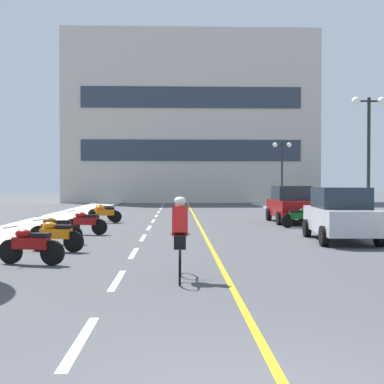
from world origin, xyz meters
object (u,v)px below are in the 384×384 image
street_lamp_far (282,159)px  motorcycle_8 (103,212)px  motorcycle_6 (300,217)px  parked_car_near (340,214)px  motorcycle_4 (56,230)px  motorcycle_5 (85,222)px  street_lamp_mid (369,133)px  parked_car_mid (291,204)px  motorcycle_3 (56,235)px  cyclist_rider (180,236)px  motorcycle_7 (104,213)px  motorcycle_2 (31,245)px

street_lamp_far → motorcycle_8: street_lamp_far is taller
motorcycle_6 → parked_car_near: bearing=-89.0°
motorcycle_4 → motorcycle_8: size_ratio=1.03×
motorcycle_5 → street_lamp_mid: bearing=9.7°
parked_car_mid → street_lamp_far: bearing=80.1°
street_lamp_mid → motorcycle_5: 12.30m
parked_car_near → motorcycle_3: parked_car_near is taller
parked_car_near → motorcycle_4: 9.42m
street_lamp_mid → motorcycle_4: street_lamp_mid is taller
cyclist_rider → motorcycle_6: bearing=65.8°
motorcycle_3 → motorcycle_4: (-0.41, 1.75, 0.00)m
motorcycle_7 → motorcycle_2: bearing=-89.9°
motorcycle_7 → motorcycle_8: size_ratio=0.99×
street_lamp_mid → motorcycle_7: (-11.66, 3.59, -3.62)m
motorcycle_2 → motorcycle_6: 13.33m
street_lamp_far → motorcycle_5: (-11.60, -19.83, -3.29)m
street_lamp_far → motorcycle_4: size_ratio=2.91×
street_lamp_mid → parked_car_near: 6.03m
street_lamp_mid → street_lamp_far: size_ratio=1.11×
motorcycle_3 → motorcycle_6: (8.88, 7.57, 0.00)m
street_lamp_mid → parked_car_near: size_ratio=1.27×
motorcycle_2 → motorcycle_8: bearing=91.2°
street_lamp_mid → motorcycle_7: bearing=162.9°
parked_car_near → motorcycle_6: bearing=91.0°
street_lamp_mid → motorcycle_2: 15.19m
motorcycle_4 → motorcycle_8: bearing=89.7°
motorcycle_6 → motorcycle_8: 10.19m
street_lamp_mid → street_lamp_far: street_lamp_mid is taller
motorcycle_4 → motorcycle_7: same height
motorcycle_8 → motorcycle_4: bearing=-90.3°
parked_car_near → motorcycle_3: bearing=-165.5°
motorcycle_6 → street_lamp_far: bearing=80.9°
street_lamp_far → cyclist_rider: street_lamp_far is taller
motorcycle_3 → cyclist_rider: (3.54, -4.34, 0.41)m
motorcycle_5 → motorcycle_6: (8.88, 2.81, 0.00)m
motorcycle_6 → cyclist_rider: size_ratio=0.96×
street_lamp_mid → motorcycle_5: bearing=-170.3°
street_lamp_mid → motorcycle_8: 13.50m
street_lamp_far → motorcycle_7: bearing=-129.3°
motorcycle_5 → street_lamp_far: bearing=59.7°
motorcycle_5 → motorcycle_2: bearing=-90.5°
cyclist_rider → motorcycle_2: bearing=150.7°
motorcycle_2 → motorcycle_5: bearing=89.5°
motorcycle_4 → cyclist_rider: bearing=-57.0°
street_lamp_mid → parked_car_mid: size_ratio=1.30×
street_lamp_far → motorcycle_2: size_ratio=2.95×
street_lamp_far → motorcycle_8: (-11.96, -12.72, -3.29)m
street_lamp_far → motorcycle_6: (-2.72, -17.02, -3.29)m
motorcycle_8 → motorcycle_7: bearing=-79.5°
parked_car_mid → motorcycle_8: 9.59m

